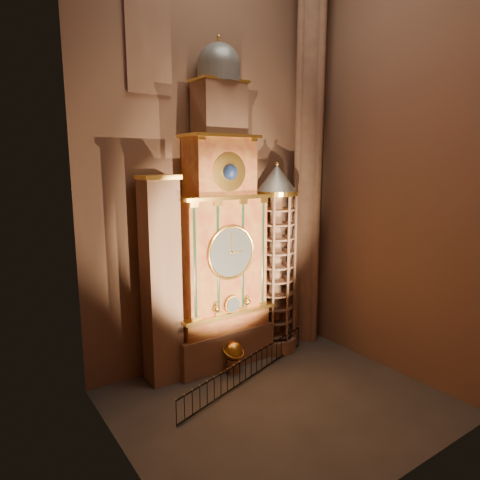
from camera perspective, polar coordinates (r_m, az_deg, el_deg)
floor at (r=20.86m, az=5.30°, el=-20.81°), size 14.00×14.00×0.00m
wall_back at (r=22.77m, az=-4.10°, el=10.87°), size 22.00×0.00×22.00m
wall_left at (r=14.37m, az=-16.32°, el=10.83°), size 0.00×22.00×22.00m
wall_right at (r=23.02m, az=19.52°, el=10.31°), size 0.00×22.00×22.00m
astronomical_clock at (r=22.27m, az=-2.60°, el=-0.29°), size 5.60×2.41×16.70m
portrait_tower at (r=21.08m, az=-10.49°, el=-5.33°), size 1.80×1.60×10.20m
stair_turret at (r=24.35m, az=4.77°, el=-2.78°), size 2.50×2.50×10.80m
gothic_pier at (r=25.67m, az=9.11°, el=10.70°), size 2.04×2.04×22.00m
stained_glass_window at (r=22.01m, az=-12.14°, el=25.19°), size 2.20×0.14×5.20m
celestial_globe at (r=22.86m, az=-0.89°, el=-14.98°), size 1.39×1.34×1.67m
iron_railing at (r=22.29m, az=1.13°, el=-16.71°), size 9.45×3.07×1.18m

